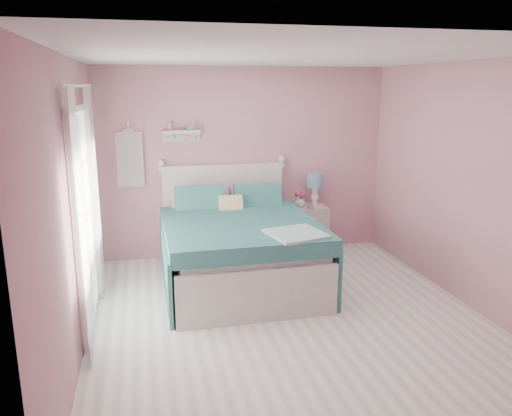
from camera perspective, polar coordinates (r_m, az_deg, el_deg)
name	(u,v)px	position (r m, az deg, el deg)	size (l,w,h in m)	color
floor	(290,320)	(5.26, 3.89, -12.63)	(4.50, 4.50, 0.00)	beige
room_shell	(293,167)	(4.77, 4.20, 4.67)	(4.50, 4.50, 4.50)	#C57D8F
bed	(238,249)	(6.05, -2.08, -4.68)	(1.76, 2.24, 1.29)	silver
nightstand	(308,229)	(7.16, 5.96, -2.44)	(0.48, 0.47, 0.69)	beige
table_lamp	(315,182)	(7.09, 6.78, 2.92)	(0.23, 0.23, 0.46)	white
vase	(300,201)	(6.99, 5.05, 0.78)	(0.15, 0.15, 0.16)	silver
teacup	(310,206)	(6.90, 6.23, 0.17)	(0.09, 0.09, 0.07)	pink
roses	(300,193)	(6.96, 5.06, 1.72)	(0.14, 0.11, 0.12)	#C7447D
wall_shelf	(181,133)	(6.74, -8.57, 8.49)	(0.50, 0.15, 0.25)	silver
hanging_dress	(130,160)	(6.75, -14.22, 5.37)	(0.34, 0.03, 0.72)	white
french_door	(84,220)	(5.09, -19.04, -1.34)	(0.04, 1.32, 2.16)	silver
curtain_near	(80,231)	(4.35, -19.44, -2.45)	(0.04, 0.40, 2.32)	white
curtain_far	(95,194)	(5.79, -17.91, 1.57)	(0.04, 0.40, 2.32)	white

